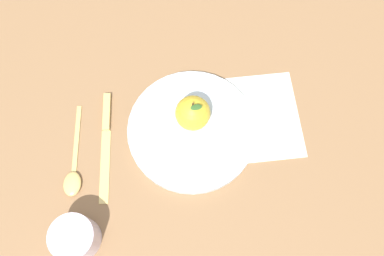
{
  "coord_description": "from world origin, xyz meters",
  "views": [
    {
      "loc": [
        0.2,
        -0.15,
        0.75
      ],
      "look_at": [
        0.01,
        0.04,
        0.02
      ],
      "focal_mm": 36.62,
      "sensor_mm": 36.0,
      "label": 1
    }
  ],
  "objects_px": {
    "apple": "(192,113)",
    "linen_napkin": "(265,116)",
    "dinner_plate": "(192,130)",
    "spoon": "(73,172)",
    "knife": "(106,136)",
    "cup": "(75,238)"
  },
  "relations": [
    {
      "from": "apple",
      "to": "knife",
      "type": "xyz_separation_m",
      "value": [
        -0.1,
        -0.14,
        -0.05
      ]
    },
    {
      "from": "dinner_plate",
      "to": "knife",
      "type": "bearing_deg",
      "value": -132.25
    },
    {
      "from": "dinner_plate",
      "to": "apple",
      "type": "bearing_deg",
      "value": 132.61
    },
    {
      "from": "apple",
      "to": "linen_napkin",
      "type": "distance_m",
      "value": 0.16
    },
    {
      "from": "knife",
      "to": "dinner_plate",
      "type": "bearing_deg",
      "value": 47.75
    },
    {
      "from": "knife",
      "to": "spoon",
      "type": "bearing_deg",
      "value": -83.49
    },
    {
      "from": "spoon",
      "to": "dinner_plate",
      "type": "bearing_deg",
      "value": 64.48
    },
    {
      "from": "linen_napkin",
      "to": "apple",
      "type": "bearing_deg",
      "value": -131.19
    },
    {
      "from": "dinner_plate",
      "to": "apple",
      "type": "xyz_separation_m",
      "value": [
        -0.01,
        0.01,
        0.04
      ]
    },
    {
      "from": "knife",
      "to": "linen_napkin",
      "type": "height_order",
      "value": "knife"
    },
    {
      "from": "apple",
      "to": "cup",
      "type": "height_order",
      "value": "apple"
    },
    {
      "from": "dinner_plate",
      "to": "linen_napkin",
      "type": "relative_size",
      "value": 1.36
    },
    {
      "from": "apple",
      "to": "linen_napkin",
      "type": "height_order",
      "value": "apple"
    },
    {
      "from": "cup",
      "to": "linen_napkin",
      "type": "relative_size",
      "value": 0.42
    },
    {
      "from": "cup",
      "to": "spoon",
      "type": "bearing_deg",
      "value": 145.08
    },
    {
      "from": "apple",
      "to": "knife",
      "type": "bearing_deg",
      "value": -125.77
    },
    {
      "from": "dinner_plate",
      "to": "spoon",
      "type": "height_order",
      "value": "dinner_plate"
    },
    {
      "from": "dinner_plate",
      "to": "spoon",
      "type": "distance_m",
      "value": 0.25
    },
    {
      "from": "apple",
      "to": "spoon",
      "type": "height_order",
      "value": "apple"
    },
    {
      "from": "dinner_plate",
      "to": "spoon",
      "type": "relative_size",
      "value": 1.73
    },
    {
      "from": "cup",
      "to": "spoon",
      "type": "height_order",
      "value": "cup"
    },
    {
      "from": "cup",
      "to": "spoon",
      "type": "xyz_separation_m",
      "value": [
        -0.1,
        0.07,
        -0.03
      ]
    }
  ]
}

